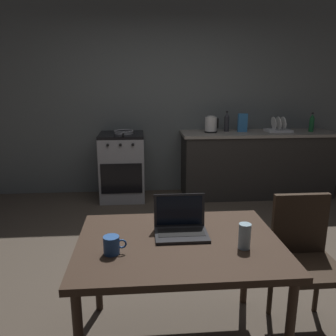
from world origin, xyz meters
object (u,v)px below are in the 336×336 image
object	(u,v)px
stove_oven	(122,166)
dining_table	(179,251)
dish_rack	(278,128)
cereal_box	(243,123)
laptop	(181,226)
bottle_b	(227,122)
bottle	(312,123)
coffee_mug	(112,245)
frying_pan	(124,132)
electric_kettle	(211,125)
drinking_glass	(245,236)
chair	(304,253)

from	to	relation	value
stove_oven	dining_table	size ratio (longest dim) A/B	0.77
stove_oven	dish_rack	distance (m)	2.25
stove_oven	cereal_box	size ratio (longest dim) A/B	3.62
laptop	dish_rack	size ratio (longest dim) A/B	0.94
bottle_b	dining_table	bearing A→B (deg)	-108.90
bottle	coffee_mug	distance (m)	3.89
cereal_box	frying_pan	bearing A→B (deg)	-178.34
laptop	dish_rack	world-z (taller)	dish_rack
bottle	bottle_b	size ratio (longest dim) A/B	0.94
laptop	bottle_b	world-z (taller)	bottle_b
cereal_box	electric_kettle	bearing A→B (deg)	-177.46
dining_table	drinking_glass	xyz separation A→B (m)	(0.35, -0.12, 0.14)
stove_oven	drinking_glass	size ratio (longest dim) A/B	6.32
drinking_glass	dish_rack	world-z (taller)	dish_rack
coffee_mug	dish_rack	xyz separation A→B (m)	(2.10, 2.97, 0.21)
dining_table	electric_kettle	distance (m)	2.97
frying_pan	coffee_mug	size ratio (longest dim) A/B	3.46
chair	drinking_glass	world-z (taller)	chair
electric_kettle	frying_pan	xyz separation A→B (m)	(-1.20, -0.03, -0.08)
chair	drinking_glass	xyz separation A→B (m)	(-0.50, -0.26, 0.27)
cereal_box	stove_oven	bearing A→B (deg)	-179.24
stove_oven	laptop	bearing A→B (deg)	-79.82
drinking_glass	cereal_box	size ratio (longest dim) A/B	0.57
dining_table	drinking_glass	world-z (taller)	drinking_glass
stove_oven	coffee_mug	world-z (taller)	stove_oven
frying_pan	cereal_box	bearing A→B (deg)	1.66
dish_rack	chair	bearing A→B (deg)	-107.90
stove_oven	frying_pan	bearing A→B (deg)	-36.53
dining_table	chair	distance (m)	0.87
frying_pan	bottle_b	distance (m)	1.45
stove_oven	chair	size ratio (longest dim) A/B	1.03
dish_rack	bottle	bearing A→B (deg)	-6.25
dining_table	dish_rack	size ratio (longest dim) A/B	3.51
electric_kettle	frying_pan	bearing A→B (deg)	-178.67
chair	electric_kettle	bearing A→B (deg)	83.36
chair	drinking_glass	bearing A→B (deg)	-161.14
laptop	frying_pan	distance (m)	2.76
drinking_glass	stove_oven	bearing A→B (deg)	105.58
chair	coffee_mug	bearing A→B (deg)	-176.58
bottle	frying_pan	distance (m)	2.62
coffee_mug	cereal_box	bearing A→B (deg)	61.93
bottle	dish_rack	bearing A→B (deg)	173.75
dish_rack	stove_oven	bearing A→B (deg)	-179.94
cereal_box	bottle_b	xyz separation A→B (m)	(-0.21, 0.06, 0.01)
stove_oven	dish_rack	world-z (taller)	dish_rack
laptop	bottle_b	distance (m)	3.01
frying_pan	bottle_b	size ratio (longest dim) A/B	1.54
laptop	coffee_mug	distance (m)	0.46
frying_pan	cereal_box	xyz separation A→B (m)	(1.65, 0.05, 0.10)
chair	dish_rack	size ratio (longest dim) A/B	2.63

